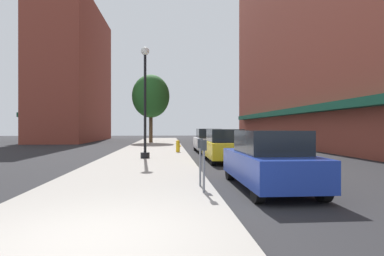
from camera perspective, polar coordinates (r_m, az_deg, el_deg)
ground_plane at (r=22.81m, az=2.74°, el=-4.30°), size 90.00×90.00×0.00m
sidewalk_slab at (r=23.66m, az=-7.24°, el=-3.99°), size 4.80×50.00×0.12m
building_far_background at (r=43.87m, az=-20.75°, el=9.20°), size 6.80×18.00×17.44m
lamppost at (r=16.65m, az=-8.64°, el=5.12°), size 0.48×0.48×5.90m
fire_hydrant at (r=20.56m, az=-2.60°, el=-3.33°), size 0.33×0.26×0.79m
parking_meter_near at (r=8.61m, az=1.52°, el=-5.19°), size 0.14×0.09×1.31m
parking_meter_far at (r=7.76m, az=2.18°, el=-5.77°), size 0.14×0.09×1.31m
tree_near at (r=34.62m, az=-7.60°, el=5.80°), size 4.12×4.12×7.47m
car_blue at (r=9.04m, az=13.98°, el=-5.84°), size 1.80×4.30×1.66m
car_yellow at (r=15.86m, az=5.91°, el=-3.29°), size 1.80×4.30×1.66m
car_silver at (r=21.90m, az=3.03°, el=-2.36°), size 1.80×4.30×1.66m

